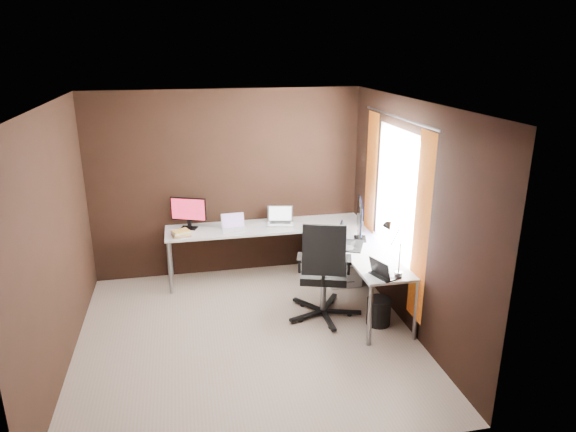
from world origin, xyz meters
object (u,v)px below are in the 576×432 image
Objects in this scene: drawer_pedestal at (342,260)px; book_stack at (181,233)px; laptop_black_big at (348,242)px; laptop_black_small at (383,273)px; laptop_white at (233,226)px; desk_lamp at (392,242)px; laptop_silver at (280,220)px; wastebasket at (379,311)px; office_chair at (323,289)px; monitor_left at (188,211)px; monitor_right at (360,218)px.

book_stack is (-2.07, 0.20, 0.46)m from drawer_pedestal.
laptop_black_big reaches higher than laptop_black_small.
desk_lamp is at bearing -52.77° from laptop_white.
laptop_white is 0.90× the size of laptop_black_small.
laptop_silver is (-0.76, 0.41, 0.48)m from drawer_pedestal.
book_stack is at bearing 147.40° from wastebasket.
wastebasket is (0.57, -0.29, -0.19)m from office_chair.
office_chair is (1.46, -1.35, -0.61)m from monitor_left.
laptop_silver is 1.33m from book_stack.
laptop_black_big is 1.39× the size of laptop_black_small.
office_chair is (-0.59, -0.51, -0.66)m from monitor_right.
laptop_black_small is at bearing -54.73° from laptop_white.
office_chair is (-0.50, -0.88, 0.05)m from drawer_pedestal.
drawer_pedestal is 1.18m from wastebasket.
wastebasket is (0.19, -0.61, -0.63)m from laptop_black_big.
laptop_black_big is at bearing 148.91° from monitor_right.
office_chair reaches higher than laptop_white.
monitor_left is 2.12m from laptop_black_big.
monitor_right is 2.22× the size of book_stack.
monitor_right is 1.65m from laptop_white.
drawer_pedestal is 2.29× the size of book_stack.
laptop_black_big is at bearing 56.87° from office_chair.
laptop_silver reaches higher than laptop_black_small.
monitor_left is 1.71× the size of book_stack.
laptop_black_small is at bearing -109.75° from wastebasket.
office_chair is 0.67m from wastebasket.
wastebasket is (2.03, -1.64, -0.81)m from monitor_left.
drawer_pedestal is 0.76m from laptop_black_big.
monitor_right is 0.48× the size of office_chair.
laptop_white reaches higher than book_stack.
laptop_black_small is (0.09, -0.89, -0.01)m from laptop_black_big.
wastebasket is at bearing -47.82° from laptop_white.
drawer_pedestal is 2.13m from book_stack.
laptop_black_big is (-0.21, -0.19, -0.22)m from monitor_right.
laptop_silver reaches higher than laptop_white.
laptop_white is 0.26× the size of office_chair.
laptop_black_small reaches higher than book_stack.
laptop_black_big reaches higher than drawer_pedestal.
monitor_right is 1.50× the size of laptop_silver.
laptop_silver is 1.38m from office_chair.
monitor_left reaches higher than laptop_silver.
office_chair is (-0.47, 0.57, -0.42)m from laptop_black_small.
laptop_black_small is at bearing -91.19° from drawer_pedestal.
monitor_right reaches higher than office_chair.
monitor_left is at bearing -171.13° from laptop_silver.
laptop_white is 0.53× the size of desk_lamp.
laptop_black_big is 0.94m from desk_lamp.
desk_lamp is (-0.03, -1.06, 0.09)m from monitor_right.
office_chair is at bearing -55.60° from laptop_white.
laptop_black_small is at bearing -56.85° from laptop_silver.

